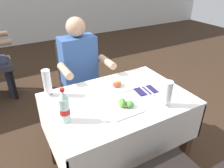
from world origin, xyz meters
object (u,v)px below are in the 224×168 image
at_px(chair_far_diner_seat, 82,80).
at_px(plate_near_camera, 123,105).
at_px(cola_bottle_primary, 64,107).
at_px(beer_glass_middle, 167,93).
at_px(main_dining_table, 118,116).
at_px(seated_diner_far, 81,72).
at_px(plate_far_diner, 115,85).
at_px(beer_glass_left, 47,83).
at_px(napkin_cutlery_set, 146,90).

bearing_deg(chair_far_diner_seat, plate_near_camera, -92.38).
bearing_deg(cola_bottle_primary, chair_far_diner_seat, 62.07).
height_order(chair_far_diner_seat, beer_glass_middle, chair_far_diner_seat).
distance_m(main_dining_table, seated_diner_far, 0.69).
distance_m(chair_far_diner_seat, plate_far_diner, 0.65).
bearing_deg(plate_near_camera, seated_diner_far, 90.54).
bearing_deg(beer_glass_middle, beer_glass_left, 141.59).
height_order(seated_diner_far, beer_glass_middle, seated_diner_far).
relative_size(chair_far_diner_seat, seated_diner_far, 0.77).
bearing_deg(chair_far_diner_seat, beer_glass_left, -134.75).
bearing_deg(napkin_cutlery_set, chair_far_diner_seat, 108.10).
bearing_deg(plate_near_camera, beer_glass_middle, -24.02).
relative_size(seated_diner_far, beer_glass_left, 5.62).
bearing_deg(napkin_cutlery_set, plate_near_camera, -159.06).
distance_m(beer_glass_left, napkin_cutlery_set, 0.81).
relative_size(seated_diner_far, plate_far_diner, 4.89).
bearing_deg(beer_glass_left, plate_far_diner, -14.82).
xyz_separation_m(chair_far_diner_seat, napkin_cutlery_set, (0.26, -0.80, 0.20)).
xyz_separation_m(beer_glass_left, napkin_cutlery_set, (0.73, -0.33, -0.11)).
distance_m(beer_glass_left, beer_glass_middle, 0.93).
distance_m(chair_far_diner_seat, beer_glass_middle, 1.12).
bearing_deg(beer_glass_middle, seated_diner_far, 107.99).
height_order(seated_diner_far, plate_near_camera, seated_diner_far).
height_order(chair_far_diner_seat, plate_far_diner, chair_far_diner_seat).
height_order(chair_far_diner_seat, napkin_cutlery_set, chair_far_diner_seat).
bearing_deg(napkin_cutlery_set, main_dining_table, 176.56).
height_order(plate_near_camera, napkin_cutlery_set, plate_near_camera).
xyz_separation_m(main_dining_table, beer_glass_middle, (0.26, -0.26, 0.29)).
relative_size(main_dining_table, plate_far_diner, 4.39).
relative_size(plate_near_camera, plate_far_diner, 0.96).
height_order(beer_glass_left, napkin_cutlery_set, beer_glass_left).
xyz_separation_m(beer_glass_middle, cola_bottle_primary, (-0.71, 0.19, 0.00)).
bearing_deg(chair_far_diner_seat, plate_far_diner, -83.91).
relative_size(chair_far_diner_seat, beer_glass_middle, 4.79).
bearing_deg(main_dining_table, seated_diner_far, 93.86).
bearing_deg(plate_near_camera, main_dining_table, 73.76).
relative_size(main_dining_table, beer_glass_left, 5.05).
bearing_deg(beer_glass_left, napkin_cutlery_set, -24.29).
height_order(cola_bottle_primary, napkin_cutlery_set, cola_bottle_primary).
xyz_separation_m(main_dining_table, plate_near_camera, (-0.04, -0.13, 0.20)).
height_order(main_dining_table, plate_near_camera, plate_near_camera).
relative_size(main_dining_table, chair_far_diner_seat, 1.17).
relative_size(beer_glass_left, beer_glass_middle, 1.11).
height_order(main_dining_table, napkin_cutlery_set, napkin_cutlery_set).
height_order(main_dining_table, chair_far_diner_seat, chair_far_diner_seat).
bearing_deg(chair_far_diner_seat, napkin_cutlery_set, -71.90).
relative_size(plate_far_diner, beer_glass_middle, 1.27).
height_order(beer_glass_left, cola_bottle_primary, cola_bottle_primary).
xyz_separation_m(plate_near_camera, beer_glass_middle, (0.30, -0.13, 0.09)).
bearing_deg(chair_far_diner_seat, main_dining_table, -90.00).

